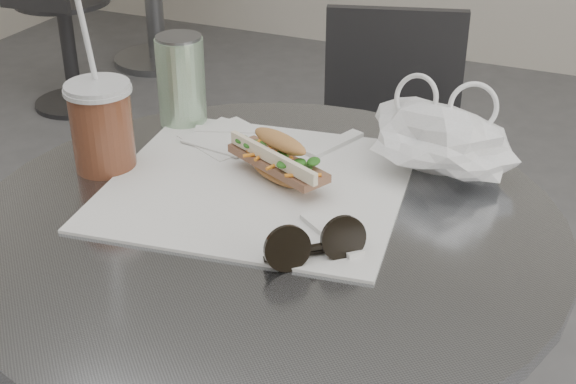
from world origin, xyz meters
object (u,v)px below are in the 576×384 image
at_px(sunglasses, 315,246).
at_px(drink_can, 181,80).
at_px(iced_coffee, 102,125).
at_px(banh_mi, 279,159).
at_px(bg_chair, 61,34).
at_px(cafe_table, 268,382).
at_px(chair_far, 385,205).

relative_size(sunglasses, drink_can, 0.75).
bearing_deg(drink_can, iced_coffee, -96.42).
bearing_deg(iced_coffee, banh_mi, 13.36).
bearing_deg(banh_mi, bg_chair, 162.57).
relative_size(cafe_table, banh_mi, 3.61).
relative_size(bg_chair, drink_can, 4.82).
distance_m(bg_chair, banh_mi, 2.25).
bearing_deg(drink_can, chair_far, 71.96).
distance_m(banh_mi, sunglasses, 0.20).
xyz_separation_m(bg_chair, sunglasses, (1.73, -1.66, 0.45)).
xyz_separation_m(sunglasses, drink_can, (-0.34, 0.28, 0.05)).
relative_size(cafe_table, iced_coffee, 2.81).
bearing_deg(bg_chair, drink_can, -50.09).
bearing_deg(drink_can, banh_mi, -29.01).
relative_size(cafe_table, sunglasses, 7.18).
bearing_deg(drink_can, bg_chair, 135.19).
distance_m(bg_chair, drink_can, 2.02).
height_order(banh_mi, sunglasses, banh_mi).
bearing_deg(iced_coffee, drink_can, 83.58).
bearing_deg(bg_chair, cafe_table, -49.58).
height_order(cafe_table, iced_coffee, iced_coffee).
bearing_deg(iced_coffee, sunglasses, -16.01).
xyz_separation_m(chair_far, sunglasses, (0.16, -0.84, 0.42)).
relative_size(bg_chair, iced_coffee, 2.53).
bearing_deg(bg_chair, banh_mi, -48.29).
distance_m(cafe_table, sunglasses, 0.32).
xyz_separation_m(cafe_table, iced_coffee, (-0.27, 0.04, 0.34)).
xyz_separation_m(banh_mi, sunglasses, (0.12, -0.16, -0.01)).
height_order(bg_chair, banh_mi, banh_mi).
bearing_deg(cafe_table, bg_chair, 135.70).
distance_m(chair_far, banh_mi, 0.81).
distance_m(sunglasses, drink_can, 0.45).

